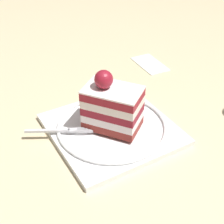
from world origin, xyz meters
TOP-DOWN VIEW (x-y plane):
  - ground_plane at (0.00, 0.00)m, footprint 2.40×2.40m
  - dessert_plate at (-0.01, 0.00)m, footprint 0.26×0.26m
  - cake_slice at (-0.01, -0.00)m, footprint 0.12×0.12m
  - fork at (-0.03, -0.10)m, footprint 0.06×0.13m
  - folded_napkin at (-0.24, 0.21)m, footprint 0.11×0.07m

SIDE VIEW (x-z plane):
  - ground_plane at x=0.00m, z-range 0.00..0.00m
  - folded_napkin at x=-0.24m, z-range 0.00..0.00m
  - dessert_plate at x=-0.01m, z-range 0.00..0.02m
  - fork at x=-0.03m, z-range 0.02..0.02m
  - cake_slice at x=-0.01m, z-range 0.01..0.12m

